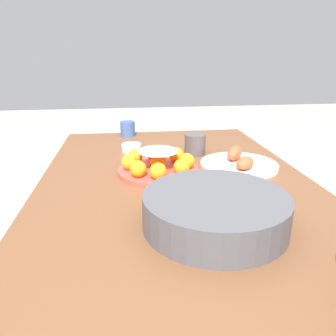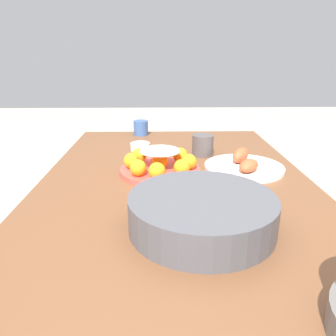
{
  "view_description": "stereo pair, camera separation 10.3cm",
  "coord_description": "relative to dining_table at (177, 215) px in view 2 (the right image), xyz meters",
  "views": [
    {
      "loc": [
        0.9,
        -0.15,
        1.12
      ],
      "look_at": [
        -0.06,
        -0.03,
        0.77
      ],
      "focal_mm": 35.0,
      "sensor_mm": 36.0,
      "label": 1
    },
    {
      "loc": [
        0.9,
        -0.05,
        1.12
      ],
      "look_at": [
        -0.06,
        -0.03,
        0.77
      ],
      "focal_mm": 35.0,
      "sensor_mm": 36.0,
      "label": 2
    }
  ],
  "objects": [
    {
      "name": "cake_plate",
      "position": [
        -0.13,
        -0.05,
        0.12
      ],
      "size": [
        0.27,
        0.27,
        0.09
      ],
      "color": "#E04C42",
      "rests_on": "dining_table"
    },
    {
      "name": "cup_far",
      "position": [
        -0.33,
        0.12,
        0.13
      ],
      "size": [
        0.08,
        0.08,
        0.08
      ],
      "color": "#4C4747",
      "rests_on": "dining_table"
    },
    {
      "name": "seafood_platter",
      "position": [
        -0.16,
        0.24,
        0.11
      ],
      "size": [
        0.27,
        0.27,
        0.06
      ],
      "color": "silver",
      "rests_on": "dining_table"
    },
    {
      "name": "dining_table",
      "position": [
        0.0,
        0.0,
        0.0
      ],
      "size": [
        1.46,
        0.86,
        0.73
      ],
      "color": "brown",
      "rests_on": "ground_plane"
    },
    {
      "name": "sauce_bowl",
      "position": [
        -0.4,
        -0.13,
        0.11
      ],
      "size": [
        0.08,
        0.08,
        0.03
      ],
      "color": "silver",
      "rests_on": "dining_table"
    },
    {
      "name": "cup_near",
      "position": [
        -0.66,
        -0.14,
        0.13
      ],
      "size": [
        0.07,
        0.07,
        0.07
      ],
      "color": "#38568E",
      "rests_on": "dining_table"
    },
    {
      "name": "serving_bowl",
      "position": [
        0.24,
        0.05,
        0.14
      ],
      "size": [
        0.34,
        0.34,
        0.08
      ],
      "color": "#4C4C51",
      "rests_on": "dining_table"
    }
  ]
}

